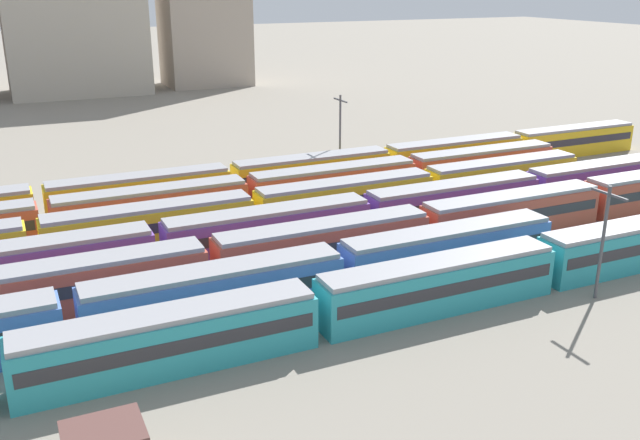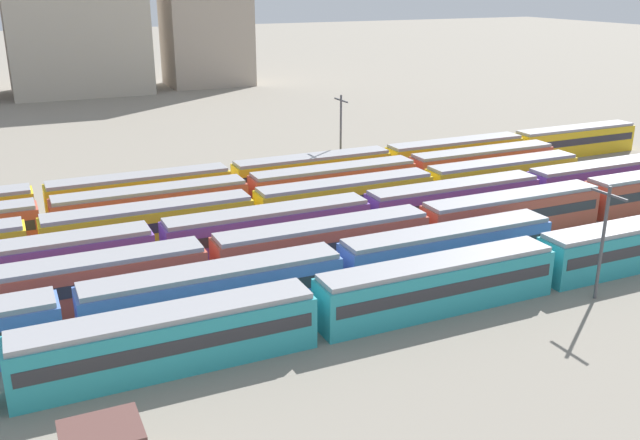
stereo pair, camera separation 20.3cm
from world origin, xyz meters
name	(u,v)px [view 2 (the right image)]	position (x,y,z in m)	size (l,w,h in m)	color
ground_plane	(40,287)	(0.00, 15.60, 0.00)	(600.00, 600.00, 0.00)	gray
train_track_0	(544,263)	(34.69, 0.00, 1.90)	(112.50, 3.06, 3.75)	teal
train_track_1	(215,292)	(10.71, 5.20, 1.90)	(55.80, 3.06, 3.75)	#4C70BC
train_track_2	(423,228)	(30.70, 10.40, 1.90)	(74.70, 3.06, 3.75)	#BC4C38
train_track_3	(531,190)	(46.87, 15.60, 1.90)	(112.50, 3.06, 3.75)	#6B429E
train_track_4	(254,211)	(19.00, 20.80, 1.90)	(74.70, 3.06, 3.75)	yellow
train_track_5	(248,194)	(20.25, 26.00, 1.90)	(74.70, 3.06, 3.75)	#BC4C38
train_track_6	(313,172)	(29.62, 31.20, 1.90)	(93.60, 3.06, 3.75)	yellow
catenary_pole_0	(603,237)	(36.80, -3.29, 4.78)	(0.24, 3.20, 8.51)	#4C4C51
catenary_pole_1	(341,132)	(34.37, 33.99, 5.37)	(0.24, 3.20, 9.65)	#4C4C51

